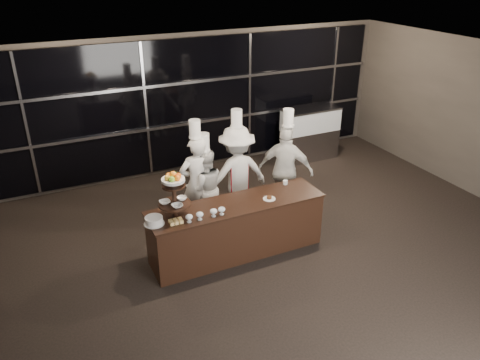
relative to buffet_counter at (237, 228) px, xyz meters
name	(u,v)px	position (x,y,z in m)	size (l,w,h in m)	color
room	(334,200)	(0.74, -1.45, 1.03)	(10.00, 10.00, 10.00)	black
window_wall	(200,103)	(0.74, 3.49, 1.04)	(8.60, 0.10, 2.80)	black
buffet_counter	(237,228)	(0.00, 0.00, 0.00)	(2.84, 0.74, 0.92)	black
display_stand	(174,192)	(-1.00, 0.00, 0.87)	(0.48, 0.48, 0.74)	black
compotes	(206,213)	(-0.60, -0.22, 0.54)	(0.63, 0.11, 0.12)	silver
layer_cake	(154,221)	(-1.34, -0.05, 0.51)	(0.30, 0.30, 0.11)	white
pastry_squares	(176,221)	(-1.05, -0.17, 0.48)	(0.20, 0.13, 0.05)	#FED47C
small_plate	(269,198)	(0.52, -0.10, 0.47)	(0.20, 0.20, 0.05)	white
chef_cup	(285,182)	(1.02, 0.25, 0.49)	(0.08, 0.08, 0.07)	white
display_case	(310,131)	(3.24, 2.85, 0.22)	(1.34, 0.59, 1.24)	#A5A5AA
chef_a	(197,182)	(-0.25, 1.08, 0.41)	(0.63, 0.42, 1.99)	silver
chef_b	(205,187)	(-0.10, 1.08, 0.27)	(0.77, 0.65, 1.73)	silver
chef_c	(237,174)	(0.48, 1.02, 0.44)	(1.16, 0.67, 2.09)	silver
chef_d	(286,170)	(1.38, 0.83, 0.41)	(1.04, 0.99, 2.03)	white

